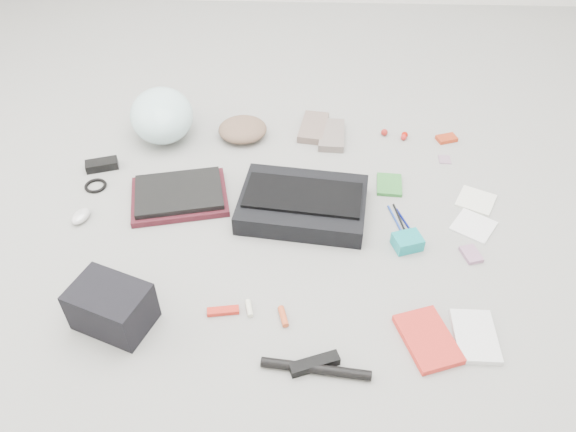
{
  "coord_description": "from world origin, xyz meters",
  "views": [
    {
      "loc": [
        0.06,
        -1.44,
        1.39
      ],
      "look_at": [
        0.0,
        0.0,
        0.05
      ],
      "focal_mm": 35.0,
      "sensor_mm": 36.0,
      "label": 1
    }
  ],
  "objects_px": {
    "bike_helmet": "(162,115)",
    "camera_bag": "(112,307)",
    "laptop": "(179,192)",
    "book_red": "(428,339)",
    "accordion_wallet": "(407,242)",
    "messenger_bag": "(303,204)"
  },
  "relations": [
    {
      "from": "accordion_wallet",
      "to": "book_red",
      "type": "bearing_deg",
      "value": -106.34
    },
    {
      "from": "messenger_bag",
      "to": "laptop",
      "type": "distance_m",
      "value": 0.47
    },
    {
      "from": "camera_bag",
      "to": "accordion_wallet",
      "type": "height_order",
      "value": "camera_bag"
    },
    {
      "from": "bike_helmet",
      "to": "accordion_wallet",
      "type": "relative_size",
      "value": 3.52
    },
    {
      "from": "book_red",
      "to": "accordion_wallet",
      "type": "relative_size",
      "value": 2.19
    },
    {
      "from": "laptop",
      "to": "accordion_wallet",
      "type": "height_order",
      "value": "same"
    },
    {
      "from": "bike_helmet",
      "to": "accordion_wallet",
      "type": "height_order",
      "value": "bike_helmet"
    },
    {
      "from": "accordion_wallet",
      "to": "camera_bag",
      "type": "bearing_deg",
      "value": -177.82
    },
    {
      "from": "messenger_bag",
      "to": "laptop",
      "type": "height_order",
      "value": "messenger_bag"
    },
    {
      "from": "laptop",
      "to": "camera_bag",
      "type": "relative_size",
      "value": 1.44
    },
    {
      "from": "laptop",
      "to": "bike_helmet",
      "type": "relative_size",
      "value": 0.97
    },
    {
      "from": "laptop",
      "to": "book_red",
      "type": "height_order",
      "value": "laptop"
    },
    {
      "from": "laptop",
      "to": "accordion_wallet",
      "type": "bearing_deg",
      "value": -27.24
    },
    {
      "from": "messenger_bag",
      "to": "camera_bag",
      "type": "height_order",
      "value": "camera_bag"
    },
    {
      "from": "messenger_bag",
      "to": "accordion_wallet",
      "type": "distance_m",
      "value": 0.4
    },
    {
      "from": "bike_helmet",
      "to": "camera_bag",
      "type": "height_order",
      "value": "bike_helmet"
    },
    {
      "from": "messenger_bag",
      "to": "bike_helmet",
      "type": "bearing_deg",
      "value": 149.0
    },
    {
      "from": "messenger_bag",
      "to": "laptop",
      "type": "bearing_deg",
      "value": -179.49
    },
    {
      "from": "messenger_bag",
      "to": "bike_helmet",
      "type": "distance_m",
      "value": 0.77
    },
    {
      "from": "messenger_bag",
      "to": "bike_helmet",
      "type": "height_order",
      "value": "bike_helmet"
    },
    {
      "from": "laptop",
      "to": "bike_helmet",
      "type": "distance_m",
      "value": 0.45
    },
    {
      "from": "camera_bag",
      "to": "accordion_wallet",
      "type": "distance_m",
      "value": 0.98
    }
  ]
}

